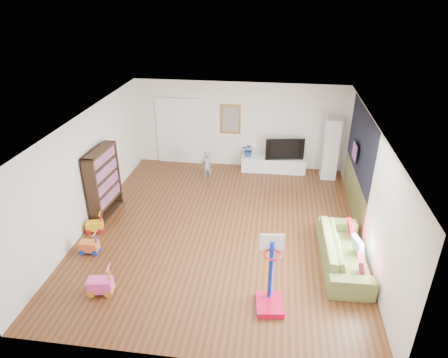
# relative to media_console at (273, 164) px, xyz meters

# --- Properties ---
(floor) EXTENTS (6.50, 7.50, 0.00)m
(floor) POSITION_rel_media_console_xyz_m (-1.14, -3.44, -0.23)
(floor) COLOR brown
(floor) RESTS_ON ground
(ceiling) EXTENTS (6.50, 7.50, 0.00)m
(ceiling) POSITION_rel_media_console_xyz_m (-1.14, -3.44, 2.47)
(ceiling) COLOR white
(ceiling) RESTS_ON ground
(wall_back) EXTENTS (6.50, 0.00, 2.70)m
(wall_back) POSITION_rel_media_console_xyz_m (-1.14, 0.31, 1.12)
(wall_back) COLOR silver
(wall_back) RESTS_ON ground
(wall_front) EXTENTS (6.50, 0.00, 2.70)m
(wall_front) POSITION_rel_media_console_xyz_m (-1.14, -7.19, 1.12)
(wall_front) COLOR silver
(wall_front) RESTS_ON ground
(wall_left) EXTENTS (0.00, 7.50, 2.70)m
(wall_left) POSITION_rel_media_console_xyz_m (-4.39, -3.44, 1.12)
(wall_left) COLOR silver
(wall_left) RESTS_ON ground
(wall_right) EXTENTS (0.00, 7.50, 2.70)m
(wall_right) POSITION_rel_media_console_xyz_m (2.11, -3.44, 1.12)
(wall_right) COLOR white
(wall_right) RESTS_ON ground
(navy_accent) EXTENTS (0.01, 3.20, 1.70)m
(navy_accent) POSITION_rel_media_console_xyz_m (2.09, -2.04, 1.62)
(navy_accent) COLOR black
(navy_accent) RESTS_ON wall_right
(olive_wainscot) EXTENTS (0.01, 3.20, 1.00)m
(olive_wainscot) POSITION_rel_media_console_xyz_m (2.09, -2.04, 0.27)
(olive_wainscot) COLOR brown
(olive_wainscot) RESTS_ON wall_right
(doorway) EXTENTS (1.45, 0.06, 2.10)m
(doorway) POSITION_rel_media_console_xyz_m (-3.04, 0.27, 0.82)
(doorway) COLOR white
(doorway) RESTS_ON ground
(painting_back) EXTENTS (0.62, 0.06, 0.92)m
(painting_back) POSITION_rel_media_console_xyz_m (-1.39, 0.27, 1.32)
(painting_back) COLOR gold
(painting_back) RESTS_ON wall_back
(artwork_right) EXTENTS (0.04, 0.56, 0.46)m
(artwork_right) POSITION_rel_media_console_xyz_m (2.03, -1.84, 1.32)
(artwork_right) COLOR #7F3F8C
(artwork_right) RESTS_ON wall_right
(media_console) EXTENTS (1.98, 0.53, 0.46)m
(media_console) POSITION_rel_media_console_xyz_m (0.00, 0.00, 0.00)
(media_console) COLOR white
(media_console) RESTS_ON ground
(tall_cabinet) EXTENTS (0.44, 0.44, 1.87)m
(tall_cabinet) POSITION_rel_media_console_xyz_m (1.65, -0.22, 0.70)
(tall_cabinet) COLOR silver
(tall_cabinet) RESTS_ON ground
(bookshelf) EXTENTS (0.39, 1.24, 1.79)m
(bookshelf) POSITION_rel_media_console_xyz_m (-4.14, -3.17, 0.67)
(bookshelf) COLOR #332014
(bookshelf) RESTS_ON ground
(sofa) EXTENTS (0.94, 2.27, 0.66)m
(sofa) POSITION_rel_media_console_xyz_m (1.59, -4.43, 0.10)
(sofa) COLOR olive
(sofa) RESTS_ON ground
(basketball_hoop) EXTENTS (0.57, 0.67, 1.47)m
(basketball_hoop) POSITION_rel_media_console_xyz_m (0.10, -5.87, 0.50)
(basketball_hoop) COLOR red
(basketball_hoop) RESTS_ON ground
(ride_on_yellow) EXTENTS (0.42, 0.31, 0.50)m
(ride_on_yellow) POSITION_rel_media_console_xyz_m (-4.13, -3.97, 0.02)
(ride_on_yellow) COLOR yellow
(ride_on_yellow) RESTS_ON ground
(ride_on_orange) EXTENTS (0.40, 0.26, 0.53)m
(ride_on_orange) POSITION_rel_media_console_xyz_m (-3.89, -4.77, 0.03)
(ride_on_orange) COLOR orange
(ride_on_orange) RESTS_ON ground
(ride_on_pink) EXTENTS (0.50, 0.35, 0.62)m
(ride_on_pink) POSITION_rel_media_console_xyz_m (-3.13, -5.95, 0.08)
(ride_on_pink) COLOR #FB46B4
(ride_on_pink) RESTS_ON ground
(child) EXTENTS (0.39, 0.32, 0.92)m
(child) POSITION_rel_media_console_xyz_m (-1.96, -0.87, 0.23)
(child) COLOR slate
(child) RESTS_ON ground
(tv) EXTENTS (1.19, 0.35, 0.68)m
(tv) POSITION_rel_media_console_xyz_m (0.30, -0.00, 0.57)
(tv) COLOR black
(tv) RESTS_ON media_console
(vase_plant) EXTENTS (0.44, 0.40, 0.42)m
(vase_plant) POSITION_rel_media_console_xyz_m (-0.78, -0.02, 0.44)
(vase_plant) COLOR navy
(vase_plant) RESTS_ON media_console
(pillow_left) EXTENTS (0.14, 0.37, 0.37)m
(pillow_left) POSITION_rel_media_console_xyz_m (1.81, -5.07, 0.29)
(pillow_left) COLOR #B5274F
(pillow_left) RESTS_ON sofa
(pillow_center) EXTENTS (0.21, 0.40, 0.39)m
(pillow_center) POSITION_rel_media_console_xyz_m (1.84, -4.45, 0.29)
(pillow_center) COLOR white
(pillow_center) RESTS_ON sofa
(pillow_right) EXTENTS (0.12, 0.36, 0.35)m
(pillow_right) POSITION_rel_media_console_xyz_m (1.79, -3.80, 0.29)
(pillow_right) COLOR #B7091A
(pillow_right) RESTS_ON sofa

